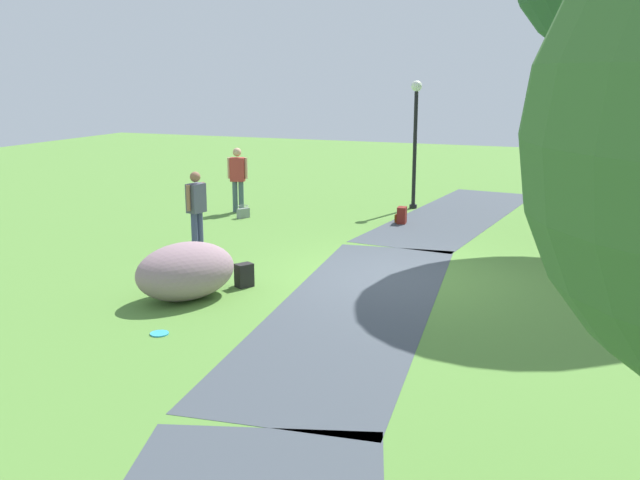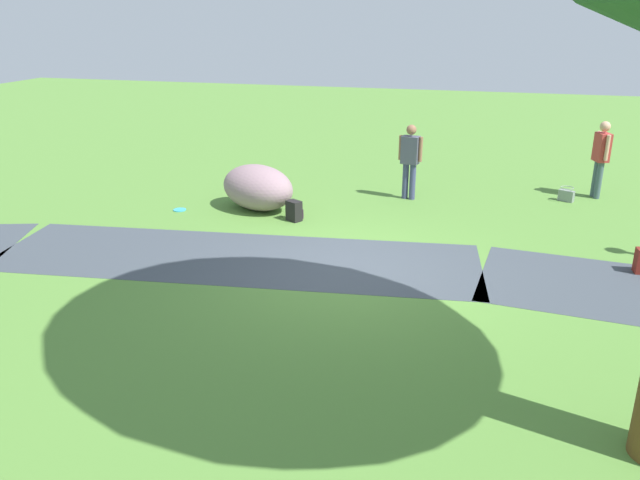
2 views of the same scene
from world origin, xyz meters
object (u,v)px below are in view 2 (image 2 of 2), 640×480
object	(u,v)px
woman_with_handbag	(601,154)
handbag_on_grass	(566,195)
frisbee_on_grass	(180,210)
man_near_boulder	(410,157)
lawn_boulder	(258,187)
backpack_by_boulder	(294,211)

from	to	relation	value
woman_with_handbag	handbag_on_grass	size ratio (longest dim) A/B	4.50
frisbee_on_grass	handbag_on_grass	bearing A→B (deg)	-160.38
woman_with_handbag	man_near_boulder	bearing A→B (deg)	16.54
woman_with_handbag	handbag_on_grass	distance (m)	1.14
lawn_boulder	woman_with_handbag	xyz separation A→B (m)	(-6.81, -2.71, 0.50)
lawn_boulder	frisbee_on_grass	world-z (taller)	lawn_boulder
lawn_boulder	frisbee_on_grass	distance (m)	1.67
man_near_boulder	frisbee_on_grass	distance (m)	4.95
lawn_boulder	handbag_on_grass	size ratio (longest dim) A/B	5.43
woman_with_handbag	frisbee_on_grass	bearing A→B (deg)	21.13
backpack_by_boulder	frisbee_on_grass	size ratio (longest dim) A/B	1.55
lawn_boulder	frisbee_on_grass	xyz separation A→B (m)	(1.52, 0.51, -0.45)
handbag_on_grass	backpack_by_boulder	bearing A→B (deg)	27.88
handbag_on_grass	backpack_by_boulder	xyz separation A→B (m)	(5.22, 2.76, 0.05)
lawn_boulder	frisbee_on_grass	size ratio (longest dim) A/B	7.78
woman_with_handbag	man_near_boulder	world-z (taller)	woman_with_handbag
woman_with_handbag	backpack_by_boulder	distance (m)	6.74
lawn_boulder	backpack_by_boulder	distance (m)	1.12
lawn_boulder	handbag_on_grass	xyz separation A→B (m)	(-6.17, -2.23, -0.32)
handbag_on_grass	woman_with_handbag	bearing A→B (deg)	-143.21
backpack_by_boulder	handbag_on_grass	bearing A→B (deg)	-152.12
woman_with_handbag	man_near_boulder	distance (m)	4.09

